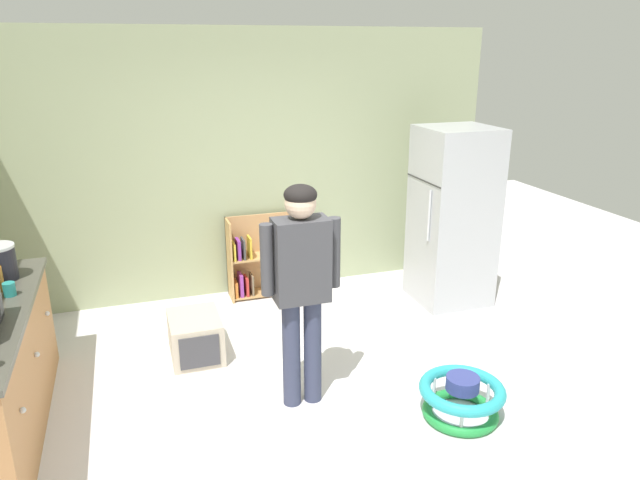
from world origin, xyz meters
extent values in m
plane|color=silver|center=(0.00, 0.00, 0.00)|extent=(12.00, 12.00, 0.00)
cube|color=#A0AB83|center=(0.00, 2.33, 1.35)|extent=(5.20, 0.06, 2.70)
sphere|color=silver|center=(-1.89, -0.29, 0.56)|extent=(0.04, 0.04, 0.04)
sphere|color=silver|center=(-1.89, 0.37, 0.56)|extent=(0.04, 0.04, 0.04)
sphere|color=silver|center=(-1.89, 1.03, 0.56)|extent=(0.04, 0.04, 0.04)
cube|color=#B7BABF|center=(1.86, 1.41, 0.89)|extent=(0.70, 0.68, 1.78)
cylinder|color=silver|center=(1.49, 1.24, 0.98)|extent=(0.02, 0.02, 0.50)
cube|color=#333333|center=(1.50, 1.41, 1.28)|extent=(0.01, 0.67, 0.01)
cube|color=tan|center=(-0.29, 2.11, 0.42)|extent=(0.02, 0.28, 0.85)
cube|color=tan|center=(0.49, 2.11, 0.42)|extent=(0.02, 0.28, 0.85)
cube|color=tan|center=(0.10, 2.24, 0.42)|extent=(0.80, 0.02, 0.85)
cube|color=tan|center=(0.10, 2.11, 0.03)|extent=(0.76, 0.24, 0.02)
cube|color=tan|center=(0.10, 2.11, 0.43)|extent=(0.76, 0.24, 0.02)
cube|color=orange|center=(-0.25, 2.08, 0.12)|extent=(0.03, 0.17, 0.16)
cube|color=gold|center=(-0.25, 2.08, 0.53)|extent=(0.02, 0.17, 0.18)
cube|color=#8B3693|center=(-0.19, 2.08, 0.16)|extent=(0.03, 0.17, 0.24)
cube|color=purple|center=(-0.20, 2.08, 0.55)|extent=(0.03, 0.17, 0.21)
cube|color=#BA302D|center=(-0.13, 2.08, 0.14)|extent=(0.03, 0.17, 0.19)
cube|color=#424442|center=(-0.15, 2.08, 0.55)|extent=(0.02, 0.17, 0.21)
cube|color=#726148|center=(-0.08, 2.08, 0.15)|extent=(0.02, 0.17, 0.22)
cube|color=gold|center=(-0.08, 2.08, 0.56)|extent=(0.02, 0.17, 0.22)
cylinder|color=#363C57|center=(-0.20, 0.10, 0.41)|extent=(0.13, 0.13, 0.82)
cylinder|color=#363C57|center=(-0.04, 0.10, 0.41)|extent=(0.13, 0.13, 0.82)
cube|color=#424247|center=(-0.12, 0.10, 1.12)|extent=(0.38, 0.22, 0.59)
cylinder|color=#424247|center=(-0.36, 0.10, 1.15)|extent=(0.09, 0.09, 0.50)
cylinder|color=#424247|center=(0.12, 0.10, 1.15)|extent=(0.09, 0.09, 0.50)
sphere|color=beige|center=(-0.12, 0.10, 1.52)|extent=(0.21, 0.21, 0.21)
ellipsoid|color=black|center=(-0.12, 0.10, 1.58)|extent=(0.22, 0.22, 0.14)
torus|color=green|center=(0.89, -0.44, 0.04)|extent=(0.54, 0.54, 0.07)
torus|color=#2AA7B0|center=(0.89, -0.44, 0.22)|extent=(0.60, 0.60, 0.08)
cylinder|color=navy|center=(0.89, -0.44, 0.27)|extent=(0.23, 0.23, 0.10)
cylinder|color=silver|center=(1.11, -0.44, 0.13)|extent=(0.02, 0.02, 0.18)
cylinder|color=silver|center=(0.78, -0.25, 0.13)|extent=(0.02, 0.02, 0.18)
cylinder|color=silver|center=(0.78, -0.63, 0.13)|extent=(0.02, 0.02, 0.18)
cube|color=beige|center=(-0.78, 1.02, 0.18)|extent=(0.42, 0.54, 0.36)
cube|color=#424247|center=(-0.78, 0.75, 0.18)|extent=(0.32, 0.01, 0.27)
cube|color=#515156|center=(-2.01, 0.24, 1.04)|extent=(0.01, 0.10, 0.20)
cylinder|color=teal|center=(-2.03, 0.62, 0.95)|extent=(0.08, 0.08, 0.09)
cylinder|color=blue|center=(-2.18, 1.28, 0.95)|extent=(0.08, 0.08, 0.09)
camera|label=1|loc=(-1.18, -3.51, 2.52)|focal=32.88mm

